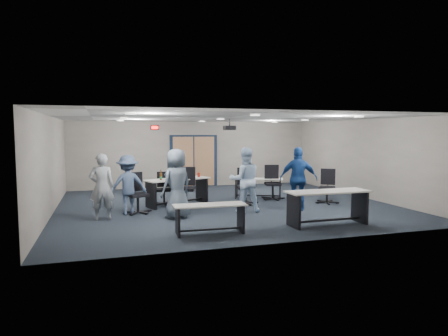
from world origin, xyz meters
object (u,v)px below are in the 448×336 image
object	(u,v)px
person_plaid	(177,184)
person_navy	(298,179)
chair_back_b	(186,187)
person_back	(128,185)
table_back_right	(258,185)
chair_back_d	(273,182)
chair_loose_left	(138,193)
table_back_left	(177,187)
person_lightblue	(245,180)
chair_back_a	(164,189)
person_gray	(102,187)
chair_loose_right	(327,186)
table_front_right	(328,202)
chair_back_c	(246,186)
table_front_left	(210,214)

from	to	relation	value
person_plaid	person_navy	distance (m)	3.57
chair_back_b	person_back	bearing A→B (deg)	-141.84
table_back_right	chair_back_b	bearing A→B (deg)	-136.81
person_back	chair_back_d	bearing A→B (deg)	-174.47
chair_back_b	chair_back_d	xyz separation A→B (m)	(3.08, 0.52, -0.02)
chair_loose_left	table_back_right	bearing A→B (deg)	1.88
table_back_right	chair_loose_left	distance (m)	4.42
person_back	person_plaid	bearing A→B (deg)	135.53
table_back_left	chair_loose_left	bearing A→B (deg)	-164.33
person_lightblue	person_navy	distance (m)	1.59
chair_back_b	chair_back_d	size ratio (longest dim) A/B	1.04
chair_back_a	chair_loose_left	world-z (taller)	chair_loose_left
person_lightblue	person_back	world-z (taller)	person_lightblue
chair_back_b	person_gray	world-z (taller)	person_gray
chair_back_b	person_gray	distance (m)	2.67
person_navy	chair_back_a	bearing A→B (deg)	-3.54
chair_loose_left	person_plaid	size ratio (longest dim) A/B	0.62
chair_back_d	person_gray	bearing A→B (deg)	-150.14
table_back_left	chair_back_d	size ratio (longest dim) A/B	1.87
person_gray	person_lightblue	bearing A→B (deg)	178.34
table_back_left	person_navy	distance (m)	3.70
person_gray	person_back	xyz separation A→B (m)	(0.68, 0.57, -0.04)
chair_back_a	person_plaid	bearing A→B (deg)	-81.21
table_back_left	chair_loose_right	size ratio (longest dim) A/B	1.98
table_front_right	person_plaid	size ratio (longest dim) A/B	1.13
person_plaid	person_navy	size ratio (longest dim) A/B	1.00
chair_back_b	chair_back_c	bearing A→B (deg)	20.17
person_navy	table_back_left	bearing A→B (deg)	-3.74
person_navy	table_front_right	bearing A→B (deg)	109.50
chair_loose_left	person_plaid	xyz separation A→B (m)	(0.93, -0.92, 0.35)
table_front_right	table_back_left	bearing A→B (deg)	128.93
chair_loose_left	person_gray	world-z (taller)	person_gray
person_lightblue	person_back	xyz separation A→B (m)	(-3.19, 0.65, -0.10)
chair_back_d	person_lightblue	distance (m)	2.38
chair_back_c	person_gray	distance (m)	4.46
chair_back_d	chair_loose_right	size ratio (longest dim) A/B	1.06
person_back	table_back_left	bearing A→B (deg)	-155.69
chair_loose_left	chair_loose_right	distance (m)	5.89
table_back_left	chair_loose_left	xyz separation A→B (m)	(-1.28, -0.94, -0.01)
chair_back_c	chair_loose_right	distance (m)	2.60
chair_back_b	chair_back_c	xyz separation A→B (m)	(1.90, -0.03, -0.03)
person_plaid	person_lightblue	bearing A→B (deg)	158.86
table_back_left	table_front_right	bearing A→B (deg)	-71.23
person_lightblue	table_front_left	bearing A→B (deg)	61.03
chair_back_d	person_back	xyz separation A→B (m)	(-4.81, -1.06, 0.24)
chair_back_b	table_front_left	bearing A→B (deg)	-71.08
chair_back_d	chair_loose_left	world-z (taller)	chair_back_d
table_back_left	chair_back_c	size ratio (longest dim) A/B	1.90
table_front_right	table_back_right	xyz separation A→B (m)	(-0.14, 4.20, -0.11)
chair_loose_left	chair_back_d	bearing A→B (deg)	-4.25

